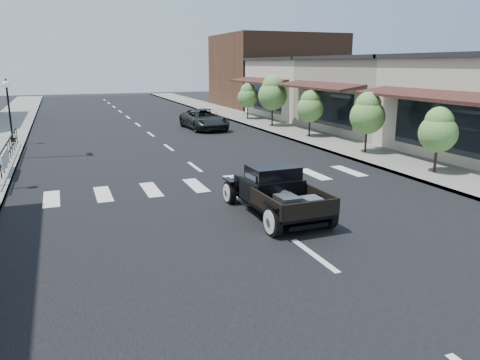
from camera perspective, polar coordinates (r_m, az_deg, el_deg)
name	(u,v)px	position (r m, az deg, el deg)	size (l,w,h in m)	color
ground	(261,217)	(13.38, 2.61, -4.49)	(120.00, 120.00, 0.00)	black
road	(157,139)	(27.42, -10.05, 4.92)	(14.00, 80.00, 0.02)	black
road_markings	(178,155)	(22.61, -7.58, 3.07)	(12.00, 60.00, 0.06)	silver
sidewalk_right	(289,131)	(30.18, 6.05, 6.00)	(3.00, 80.00, 0.15)	gray
storefront_mid	(396,96)	(31.84, 18.48, 9.72)	(10.00, 9.00, 4.50)	gray
storefront_far	(323,89)	(39.22, 10.06, 10.89)	(10.00, 9.00, 4.50)	beige
far_building_right	(276,71)	(48.24, 4.40, 13.09)	(11.00, 10.00, 7.00)	brown
railing	(8,151)	(22.02, -26.45, 3.15)	(0.08, 10.00, 1.00)	black
banner	(6,165)	(20.08, -26.64, 1.63)	(0.04, 2.20, 0.60)	silver
lamp_post_c	(9,110)	(27.83, -26.31, 7.61)	(0.36, 0.36, 3.36)	black
small_tree_a	(437,141)	(19.48, 22.91, 4.40)	(1.45, 1.45, 2.42)	#55873E
small_tree_b	(367,123)	(22.85, 15.22, 6.67)	(1.64, 1.64, 2.73)	#55873E
small_tree_c	(310,114)	(27.39, 8.51, 7.94)	(1.52, 1.52, 2.54)	#55873E
small_tree_d	(272,102)	(31.90, 3.97, 9.53)	(1.94, 1.94, 3.23)	#55873E
small_tree_e	(248,102)	(35.98, 0.96, 9.53)	(1.54, 1.54, 2.56)	#55873E
hotrod_pickup	(276,191)	(13.27, 4.37, -1.38)	(1.96, 4.21, 1.46)	black
second_car	(204,119)	(31.12, -4.40, 7.37)	(2.20, 4.77, 1.33)	black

